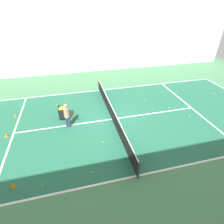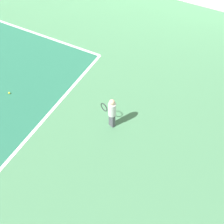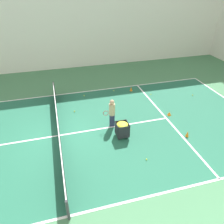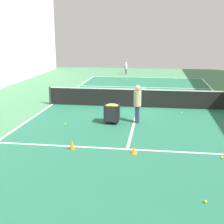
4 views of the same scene
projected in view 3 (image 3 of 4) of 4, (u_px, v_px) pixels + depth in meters
name	position (u px, v px, depth m)	size (l,w,h in m)	color
ground_plane	(60.00, 135.00, 11.26)	(36.18, 36.18, 0.00)	#477F56
court_playing_area	(60.00, 135.00, 11.25)	(9.25, 22.03, 0.00)	#23664C
line_sideline_left	(55.00, 95.00, 15.04)	(0.10, 22.03, 0.00)	white
line_sideline_right	(69.00, 216.00, 7.47)	(0.10, 22.03, 0.00)	white
line_service_far	(166.00, 118.00, 12.62)	(9.25, 0.10, 0.00)	white
line_centre_service	(60.00, 135.00, 11.25)	(0.10, 12.12, 0.00)	white
hall_enclosure_left	(44.00, 16.00, 16.93)	(0.15, 32.48, 8.74)	silver
tennis_net	(58.00, 128.00, 10.99)	(9.55, 0.10, 0.95)	#2D2D33
coach_at_net	(112.00, 111.00, 11.49)	(0.35, 0.66, 1.62)	#2D3351
ball_cart	(122.00, 127.00, 10.87)	(0.61, 0.61, 0.83)	black
training_cone_0	(169.00, 114.00, 12.84)	(0.23, 0.23, 0.22)	orange
training_cone_1	(187.00, 134.00, 11.10)	(0.17, 0.17, 0.33)	orange
training_cone_2	(131.00, 89.00, 15.54)	(0.21, 0.21, 0.29)	orange
tennis_ball_0	(75.00, 111.00, 13.19)	(0.07, 0.07, 0.07)	yellow
tennis_ball_3	(84.00, 96.00, 14.91)	(0.07, 0.07, 0.07)	yellow
tennis_ball_8	(193.00, 95.00, 14.99)	(0.07, 0.07, 0.07)	yellow
tennis_ball_9	(114.00, 91.00, 15.54)	(0.07, 0.07, 0.07)	yellow
tennis_ball_10	(147.00, 159.00, 9.73)	(0.07, 0.07, 0.07)	yellow
tennis_ball_12	(151.00, 94.00, 15.09)	(0.07, 0.07, 0.07)	yellow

